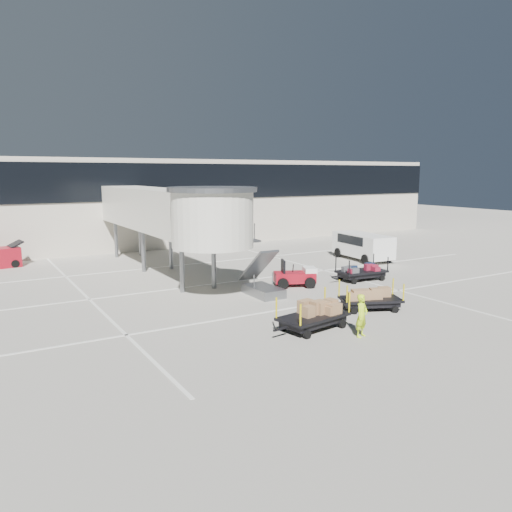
% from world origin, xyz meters
% --- Properties ---
extents(ground, '(140.00, 140.00, 0.00)m').
position_xyz_m(ground, '(0.00, 0.00, 0.00)').
color(ground, '#B7B2A4').
rests_on(ground, ground).
extents(lane_markings, '(40.00, 30.00, 0.02)m').
position_xyz_m(lane_markings, '(-0.67, 9.33, 0.01)').
color(lane_markings, silver).
rests_on(lane_markings, ground).
extents(terminal, '(64.00, 12.11, 15.20)m').
position_xyz_m(terminal, '(-0.35, 29.94, 4.11)').
color(terminal, beige).
rests_on(terminal, ground).
extents(jet_bridge, '(5.70, 20.40, 6.03)m').
position_xyz_m(jet_bridge, '(-3.97, 12.26, 4.28)').
color(jet_bridge, silver).
rests_on(jet_bridge, ground).
extents(baggage_tug, '(2.74, 2.36, 1.62)m').
position_xyz_m(baggage_tug, '(1.49, 5.98, 0.59)').
color(baggage_tug, maroon).
rests_on(baggage_tug, ground).
extents(suitcase_cart, '(3.91, 1.81, 1.51)m').
position_xyz_m(suitcase_cart, '(6.03, 5.25, 0.55)').
color(suitcase_cart, black).
rests_on(suitcase_cart, ground).
extents(box_cart_near, '(3.66, 2.55, 1.43)m').
position_xyz_m(box_cart_near, '(1.72, -0.31, 0.56)').
color(box_cart_near, black).
rests_on(box_cart_near, ground).
extents(box_cart_far, '(4.03, 2.12, 1.55)m').
position_xyz_m(box_cart_far, '(-2.90, -1.39, 0.61)').
color(box_cart_far, black).
rests_on(box_cart_far, ground).
extents(ground_worker, '(0.77, 0.62, 1.82)m').
position_xyz_m(ground_worker, '(-1.58, -3.16, 0.91)').
color(ground_worker, '#B7E317').
rests_on(ground_worker, ground).
extents(minivan, '(2.78, 5.54, 2.03)m').
position_xyz_m(minivan, '(11.41, 11.14, 1.22)').
color(minivan, white).
rests_on(minivan, ground).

